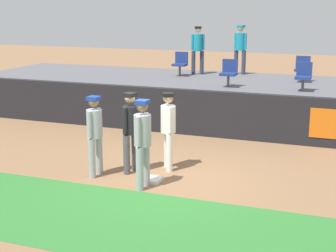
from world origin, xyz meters
name	(u,v)px	position (x,y,z in m)	size (l,w,h in m)	color
ground_plane	(162,179)	(0.00, 0.00, 0.00)	(60.00, 60.00, 0.00)	#846042
grass_foreground_strip	(116,219)	(0.00, -2.24, 0.00)	(18.00, 2.80, 0.01)	#2D722D
first_base	(152,180)	(-0.15, -0.20, 0.04)	(0.40, 0.40, 0.08)	white
player_fielder_home	(168,126)	(-0.12, 0.73, 1.03)	(0.46, 0.57, 1.78)	white
player_runner_visitor	(143,138)	(-0.18, -0.60, 1.07)	(0.35, 0.52, 1.85)	#9EA3AD
player_coach_visitor	(95,130)	(-1.46, -0.26, 1.03)	(0.35, 0.50, 1.78)	#9EA3AD
player_umpire	(130,127)	(-0.83, 0.24, 1.05)	(0.40, 0.50, 1.82)	#4C4C51
field_wall	(212,114)	(0.02, 3.95, 0.66)	(18.00, 0.26, 1.32)	black
bleacher_platform	(232,100)	(0.00, 6.52, 0.62)	(18.00, 4.80, 1.23)	#59595E
seat_front_right	(304,75)	(2.35, 5.39, 1.70)	(0.45, 0.44, 0.84)	#4C4C51
seat_back_right	(302,68)	(2.13, 7.19, 1.70)	(0.46, 0.44, 0.84)	#4C4C51
seat_front_center	(229,71)	(0.13, 5.39, 1.70)	(0.48, 0.44, 0.84)	#4C4C51
seat_back_left	(180,63)	(-2.07, 7.19, 1.70)	(0.46, 0.44, 0.84)	#4C4C51
spectator_hooded	(240,46)	(-0.21, 8.39, 2.25)	(0.48, 0.41, 1.75)	#33384C
spectator_capped	(198,47)	(-1.63, 7.80, 2.22)	(0.45, 0.42, 1.71)	#33384C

